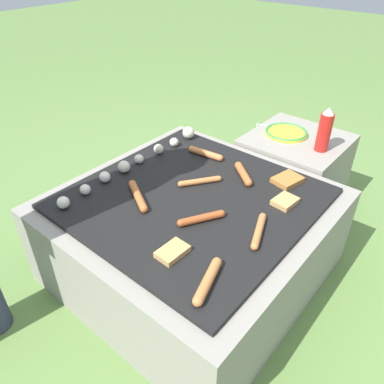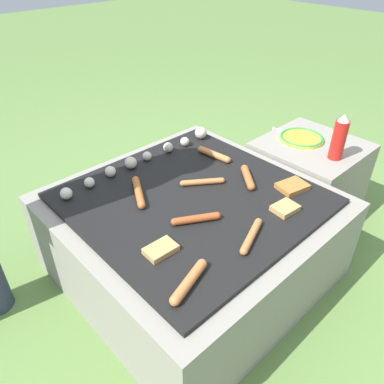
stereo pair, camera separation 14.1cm
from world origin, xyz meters
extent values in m
plane|color=#608442|center=(0.00, 0.00, 0.00)|extent=(14.00, 14.00, 0.00)
cube|color=gray|center=(0.00, 0.00, 0.19)|extent=(0.96, 0.96, 0.37)
cube|color=black|center=(0.00, 0.00, 0.38)|extent=(0.85, 0.85, 0.02)
cube|color=gray|center=(0.72, -0.08, 0.20)|extent=(0.45, 0.45, 0.39)
cylinder|color=#B7602D|center=(0.24, -0.07, 0.41)|extent=(0.11, 0.13, 0.03)
sphere|color=#B7602D|center=(0.20, -0.13, 0.41)|extent=(0.03, 0.03, 0.03)
sphere|color=#B7602D|center=(0.28, -0.02, 0.41)|extent=(0.03, 0.03, 0.03)
cylinder|color=#A34C23|center=(-0.09, -0.12, 0.40)|extent=(0.14, 0.10, 0.03)
sphere|color=#A34C23|center=(-0.03, -0.16, 0.40)|extent=(0.03, 0.03, 0.03)
sphere|color=#A34C23|center=(-0.16, -0.08, 0.40)|extent=(0.03, 0.03, 0.03)
cylinder|color=#C6753D|center=(-0.02, -0.31, 0.40)|extent=(0.16, 0.08, 0.03)
sphere|color=#C6753D|center=(0.05, -0.28, 0.40)|extent=(0.03, 0.03, 0.03)
sphere|color=#C6753D|center=(-0.10, -0.34, 0.40)|extent=(0.03, 0.03, 0.03)
cylinder|color=#B7602D|center=(-0.14, 0.15, 0.40)|extent=(0.11, 0.17, 0.03)
sphere|color=#B7602D|center=(-0.19, 0.07, 0.40)|extent=(0.03, 0.03, 0.03)
sphere|color=#B7602D|center=(-0.10, 0.22, 0.40)|extent=(0.03, 0.03, 0.03)
cylinder|color=#C6753D|center=(0.28, 0.15, 0.40)|extent=(0.04, 0.15, 0.03)
sphere|color=#C6753D|center=(0.27, 0.23, 0.40)|extent=(0.03, 0.03, 0.03)
sphere|color=#C6753D|center=(0.29, 0.08, 0.40)|extent=(0.03, 0.03, 0.03)
cylinder|color=#C6753D|center=(-0.31, -0.31, 0.41)|extent=(0.16, 0.08, 0.03)
sphere|color=#C6753D|center=(-0.38, -0.34, 0.41)|extent=(0.03, 0.03, 0.03)
sphere|color=#C6753D|center=(-0.23, -0.29, 0.41)|extent=(0.03, 0.03, 0.03)
cylinder|color=#C6753D|center=(0.09, 0.03, 0.40)|extent=(0.14, 0.11, 0.02)
sphere|color=#C6753D|center=(0.02, 0.08, 0.40)|extent=(0.02, 0.02, 0.02)
sphere|color=#C6753D|center=(0.15, -0.01, 0.40)|extent=(0.02, 0.02, 0.02)
cube|color=tan|center=(0.19, -0.29, 0.40)|extent=(0.10, 0.08, 0.02)
cube|color=#B27033|center=(0.32, -0.23, 0.40)|extent=(0.13, 0.11, 0.02)
cube|color=tan|center=(-0.28, -0.15, 0.40)|extent=(0.10, 0.07, 0.02)
sphere|color=silver|center=(-0.35, 0.31, 0.41)|extent=(0.05, 0.05, 0.05)
sphere|color=silver|center=(-0.25, 0.32, 0.41)|extent=(0.04, 0.04, 0.04)
sphere|color=silver|center=(-0.15, 0.33, 0.41)|extent=(0.04, 0.04, 0.04)
sphere|color=beige|center=(-0.05, 0.33, 0.42)|extent=(0.05, 0.05, 0.05)
sphere|color=silver|center=(0.05, 0.34, 0.41)|extent=(0.04, 0.04, 0.04)
sphere|color=beige|center=(0.16, 0.33, 0.41)|extent=(0.05, 0.05, 0.05)
sphere|color=beige|center=(0.26, 0.33, 0.41)|extent=(0.04, 0.04, 0.04)
sphere|color=beige|center=(0.37, 0.33, 0.42)|extent=(0.06, 0.06, 0.06)
cylinder|color=yellow|center=(0.72, -0.01, 0.40)|extent=(0.21, 0.21, 0.01)
torus|color=#338C3F|center=(0.72, -0.01, 0.40)|extent=(0.21, 0.21, 0.01)
cylinder|color=red|center=(0.67, -0.22, 0.48)|extent=(0.06, 0.06, 0.18)
cone|color=white|center=(0.67, -0.22, 0.58)|extent=(0.05, 0.05, 0.03)
cylinder|color=silver|center=(0.74, 0.08, 0.39)|extent=(0.08, 0.15, 0.01)
cube|color=silver|center=(0.71, 0.15, 0.39)|extent=(0.03, 0.02, 0.01)
camera|label=1|loc=(-0.89, -0.75, 1.22)|focal=35.00mm
camera|label=2|loc=(-0.80, -0.85, 1.22)|focal=35.00mm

